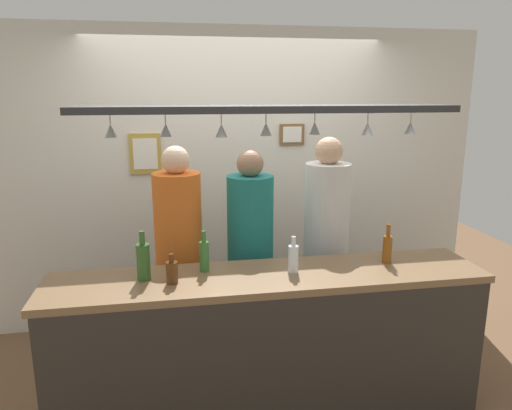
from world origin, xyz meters
name	(u,v)px	position (x,y,z in m)	size (l,w,h in m)	color
ground_plane	(258,381)	(0.00, 0.00, 0.00)	(8.00, 8.00, 0.00)	brown
back_wall	(236,179)	(0.00, 1.10, 1.30)	(4.40, 0.06, 2.60)	silver
bar_counter	(274,332)	(0.00, -0.50, 0.66)	(2.70, 0.55, 0.97)	brown
overhead_glass_rack	(268,109)	(0.00, -0.30, 1.96)	(2.20, 0.36, 0.04)	black
hanging_wineglass_far_left	(111,130)	(-0.89, -0.25, 1.85)	(0.07, 0.07, 0.13)	silver
hanging_wineglass_left	(166,129)	(-0.59, -0.25, 1.85)	(0.07, 0.07, 0.13)	silver
hanging_wineglass_center_left	(221,130)	(-0.28, -0.33, 1.85)	(0.07, 0.07, 0.13)	silver
hanging_wineglass_center	(266,128)	(-0.01, -0.29, 1.85)	(0.07, 0.07, 0.13)	silver
hanging_wineglass_center_right	(315,127)	(0.29, -0.26, 1.85)	(0.07, 0.07, 0.13)	silver
hanging_wineglass_right	(367,128)	(0.58, -0.37, 1.85)	(0.07, 0.07, 0.13)	silver
hanging_wineglass_far_right	(410,127)	(0.86, -0.35, 1.85)	(0.07, 0.07, 0.13)	silver
person_left_orange_shirt	(179,239)	(-0.53, 0.28, 1.02)	(0.34, 0.34, 1.70)	#2D334C
person_middle_teal_shirt	(250,239)	(-0.01, 0.28, 1.00)	(0.34, 0.34, 1.66)	#2D334C
person_right_white_patterned_shirt	(326,228)	(0.57, 0.28, 1.05)	(0.34, 0.34, 1.74)	#2D334C
bottle_soda_clear	(293,258)	(0.15, -0.34, 1.06)	(0.06, 0.06, 0.23)	silver
bottle_beer_green_import	(204,255)	(-0.39, -0.23, 1.07)	(0.06, 0.06, 0.26)	#336B2D
bottle_beer_amber_tall	(387,248)	(0.80, -0.29, 1.07)	(0.06, 0.06, 0.26)	brown
bottle_champagne_green	(143,261)	(-0.75, -0.30, 1.09)	(0.08, 0.08, 0.30)	#2D5623
bottle_beer_brown_stubby	(172,272)	(-0.58, -0.39, 1.04)	(0.07, 0.07, 0.18)	#512D14
picture_frame_upper_small	(292,134)	(0.49, 1.06, 1.69)	(0.22, 0.02, 0.18)	brown
picture_frame_caricature	(145,154)	(-0.77, 1.06, 1.55)	(0.26, 0.02, 0.34)	#B29338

